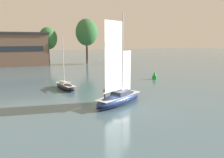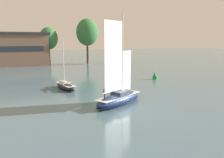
{
  "view_description": "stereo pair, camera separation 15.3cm",
  "coord_description": "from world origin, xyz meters",
  "px_view_note": "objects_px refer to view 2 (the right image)",
  "views": [
    {
      "loc": [
        -13.43,
        -30.75,
        10.05
      ],
      "look_at": [
        0.0,
        3.0,
        3.56
      ],
      "focal_mm": 35.0,
      "sensor_mm": 36.0,
      "label": 1
    },
    {
      "loc": [
        -13.29,
        -30.81,
        10.05
      ],
      "look_at": [
        0.0,
        3.0,
        3.56
      ],
      "focal_mm": 35.0,
      "sensor_mm": 36.0,
      "label": 2
    }
  ],
  "objects_px": {
    "tree_shore_left": "(87,32)",
    "tree_shore_right": "(49,38)",
    "tree_shore_center": "(111,45)",
    "sailboat_moored_near_marina": "(66,86)",
    "channel_buoy": "(155,76)",
    "sailboat_main": "(119,97)"
  },
  "relations": [
    {
      "from": "tree_shore_left",
      "to": "channel_buoy",
      "type": "distance_m",
      "value": 45.78
    },
    {
      "from": "sailboat_moored_near_marina",
      "to": "tree_shore_right",
      "type": "bearing_deg",
      "value": 87.88
    },
    {
      "from": "channel_buoy",
      "to": "tree_shore_right",
      "type": "bearing_deg",
      "value": 115.24
    },
    {
      "from": "tree_shore_left",
      "to": "sailboat_moored_near_marina",
      "type": "bearing_deg",
      "value": -110.45
    },
    {
      "from": "tree_shore_center",
      "to": "tree_shore_right",
      "type": "height_order",
      "value": "tree_shore_right"
    },
    {
      "from": "tree_shore_right",
      "to": "sailboat_main",
      "type": "bearing_deg",
      "value": -86.17
    },
    {
      "from": "tree_shore_left",
      "to": "tree_shore_right",
      "type": "distance_m",
      "value": 16.06
    },
    {
      "from": "tree_shore_left",
      "to": "tree_shore_right",
      "type": "xyz_separation_m",
      "value": [
        -15.63,
        2.65,
        -2.56
      ]
    },
    {
      "from": "sailboat_main",
      "to": "channel_buoy",
      "type": "relative_size",
      "value": 6.48
    },
    {
      "from": "tree_shore_left",
      "to": "channel_buoy",
      "type": "relative_size",
      "value": 8.7
    },
    {
      "from": "tree_shore_center",
      "to": "tree_shore_right",
      "type": "bearing_deg",
      "value": 166.24
    },
    {
      "from": "channel_buoy",
      "to": "sailboat_moored_near_marina",
      "type": "bearing_deg",
      "value": -172.32
    },
    {
      "from": "tree_shore_left",
      "to": "sailboat_moored_near_marina",
      "type": "relative_size",
      "value": 1.77
    },
    {
      "from": "tree_shore_right",
      "to": "sailboat_main",
      "type": "xyz_separation_m",
      "value": [
        4.25,
        -63.43,
        -9.59
      ]
    },
    {
      "from": "sailboat_main",
      "to": "sailboat_moored_near_marina",
      "type": "bearing_deg",
      "value": 113.55
    },
    {
      "from": "sailboat_main",
      "to": "sailboat_moored_near_marina",
      "type": "distance_m",
      "value": 15.22
    },
    {
      "from": "sailboat_moored_near_marina",
      "to": "channel_buoy",
      "type": "bearing_deg",
      "value": 7.68
    },
    {
      "from": "tree_shore_left",
      "to": "tree_shore_right",
      "type": "height_order",
      "value": "tree_shore_left"
    },
    {
      "from": "sailboat_moored_near_marina",
      "to": "channel_buoy",
      "type": "relative_size",
      "value": 4.91
    },
    {
      "from": "tree_shore_left",
      "to": "sailboat_main",
      "type": "bearing_deg",
      "value": -100.6
    },
    {
      "from": "tree_shore_left",
      "to": "tree_shore_center",
      "type": "height_order",
      "value": "tree_shore_left"
    },
    {
      "from": "tree_shore_right",
      "to": "channel_buoy",
      "type": "xyz_separation_m",
      "value": [
        21.82,
        -46.29,
        -9.83
      ]
    }
  ]
}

